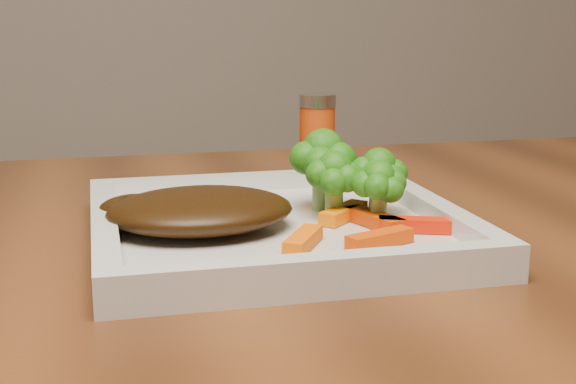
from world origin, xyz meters
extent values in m
cube|color=silver|center=(-0.17, 0.12, 0.76)|extent=(0.27, 0.27, 0.01)
ellipsoid|color=#331D07|center=(-0.23, 0.12, 0.78)|extent=(0.14, 0.11, 0.03)
cube|color=#DF4103|center=(-0.11, 0.05, 0.77)|extent=(0.05, 0.03, 0.01)
cube|color=red|center=(-0.08, 0.08, 0.77)|extent=(0.05, 0.03, 0.01)
cube|color=#F76404|center=(-0.17, 0.06, 0.77)|extent=(0.04, 0.05, 0.01)
cube|color=#CB3803|center=(-0.10, 0.10, 0.77)|extent=(0.03, 0.06, 0.01)
cube|color=orange|center=(-0.12, 0.12, 0.77)|extent=(0.05, 0.05, 0.01)
cylinder|color=#B33709|center=(-0.09, 0.29, 0.80)|extent=(0.04, 0.04, 0.09)
camera|label=1|loc=(-0.30, -0.45, 0.92)|focal=50.00mm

